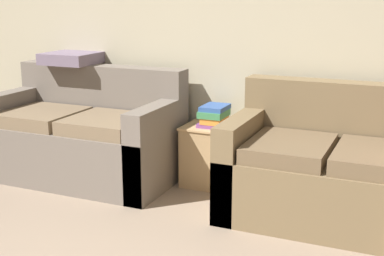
{
  "coord_description": "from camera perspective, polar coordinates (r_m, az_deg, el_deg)",
  "views": [
    {
      "loc": [
        1.21,
        -1.01,
        1.57
      ],
      "look_at": [
        -0.06,
        1.91,
        0.76
      ],
      "focal_mm": 50.0,
      "sensor_mm": 36.0,
      "label": 1
    }
  ],
  "objects": [
    {
      "name": "wall_back",
      "position": [
        4.4,
        7.66,
        10.3
      ],
      "size": [
        6.73,
        0.06,
        2.55
      ],
      "color": "#BCB293",
      "rests_on": "ground_plane"
    },
    {
      "name": "couch_main",
      "position": [
        3.9,
        19.25,
        -5.0
      ],
      "size": [
        2.09,
        0.92,
        0.93
      ],
      "color": "brown",
      "rests_on": "ground_plane"
    },
    {
      "name": "couch_side",
      "position": [
        4.71,
        -11.38,
        -1.05
      ],
      "size": [
        1.62,
        0.86,
        0.94
      ],
      "color": "#70665B",
      "rests_on": "ground_plane"
    },
    {
      "name": "side_shelf",
      "position": [
        4.45,
        2.32,
        -2.84
      ],
      "size": [
        0.48,
        0.41,
        0.51
      ],
      "color": "tan",
      "rests_on": "ground_plane"
    },
    {
      "name": "book_stack",
      "position": [
        4.36,
        2.36,
        1.33
      ],
      "size": [
        0.21,
        0.27,
        0.17
      ],
      "color": "#7A4284",
      "rests_on": "side_shelf"
    },
    {
      "name": "throw_pillow",
      "position": [
        5.0,
        -12.63,
        7.3
      ],
      "size": [
        0.45,
        0.45,
        0.1
      ],
      "color": "slate",
      "rests_on": "couch_side"
    }
  ]
}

